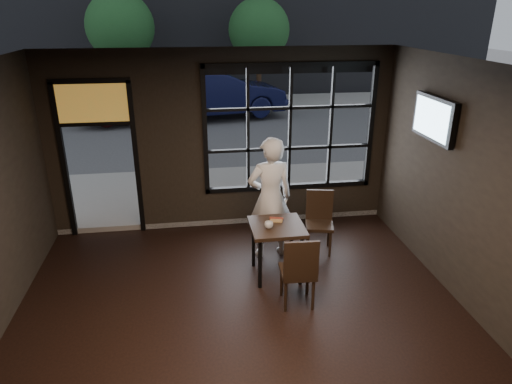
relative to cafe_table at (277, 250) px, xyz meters
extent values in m
cube|color=black|center=(-0.63, -1.64, -0.43)|extent=(6.00, 7.00, 0.02)
cube|color=black|center=(-0.63, -1.64, 2.79)|extent=(6.00, 7.00, 0.02)
cube|color=black|center=(2.37, -1.64, 1.18)|extent=(0.04, 7.00, 3.20)
cube|color=black|center=(0.57, 1.86, 1.38)|extent=(3.06, 0.12, 2.28)
cube|color=orange|center=(-2.73, 1.86, 1.93)|extent=(1.20, 0.06, 0.70)
cube|color=#545456|center=(-0.63, 22.36, -0.44)|extent=(60.00, 41.00, 0.04)
cube|color=black|center=(0.00, 0.00, 0.00)|extent=(0.79, 0.79, 0.84)
cube|color=black|center=(0.15, -0.74, 0.11)|extent=(0.48, 0.48, 1.05)
cube|color=black|center=(0.83, 0.62, 0.09)|extent=(0.53, 0.53, 1.02)
imported|color=silver|center=(0.01, 0.64, 0.58)|extent=(0.78, 0.56, 1.99)
imported|color=silver|center=(-0.14, -0.08, 0.46)|extent=(0.12, 0.12, 0.10)
cube|color=black|center=(2.30, 0.15, 1.88)|extent=(0.12, 1.08, 0.63)
imported|color=black|center=(-0.19, 10.70, 0.50)|extent=(5.24, 2.65, 1.65)
imported|color=black|center=(-2.86, 10.44, 0.40)|extent=(4.43, 2.22, 1.45)
cylinder|color=#332114|center=(-3.61, 13.20, 0.77)|extent=(0.22, 0.22, 2.38)
sphere|color=#245929|center=(-3.61, 13.20, 2.71)|extent=(2.59, 2.59, 2.59)
cylinder|color=#332114|center=(1.79, 13.37, 0.71)|extent=(0.21, 0.21, 2.26)
sphere|color=#246419|center=(1.79, 13.37, 2.55)|extent=(2.47, 2.47, 2.47)
camera|label=1|loc=(-1.18, -5.88, 3.35)|focal=32.00mm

